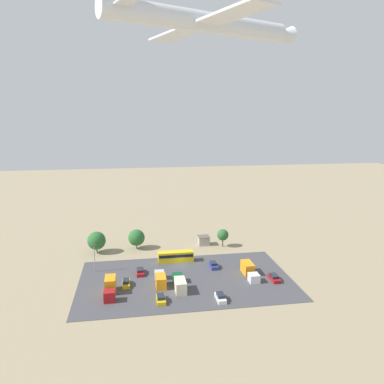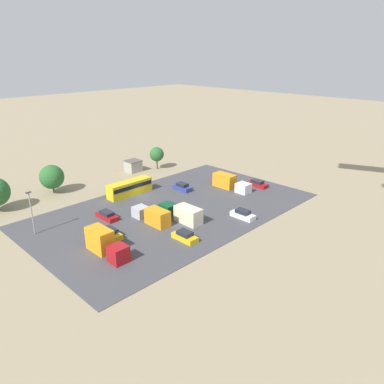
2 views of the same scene
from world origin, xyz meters
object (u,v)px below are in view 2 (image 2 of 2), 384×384
at_px(parked_car_0, 185,236).
at_px(parked_truck_3, 153,216).
at_px(shed_building, 133,166).
at_px(bus, 130,187).
at_px(parked_car_2, 182,187).
at_px(parked_truck_1, 230,183).
at_px(parked_car_3, 110,233).
at_px(parked_car_4, 243,215).
at_px(parked_truck_0, 182,213).
at_px(parked_truck_2, 105,244).
at_px(parked_car_1, 257,184).
at_px(parked_car_5, 107,216).

bearing_deg(parked_car_0, parked_truck_3, 86.09).
bearing_deg(parked_car_0, shed_building, 64.94).
bearing_deg(bus, parked_truck_3, -21.27).
height_order(parked_car_2, parked_truck_1, parked_truck_1).
bearing_deg(parked_car_2, parked_car_3, 17.39).
bearing_deg(shed_building, parked_car_3, 47.00).
bearing_deg(parked_car_4, parked_truck_0, 139.58).
distance_m(parked_car_3, parked_truck_0, 13.26).
distance_m(parked_car_4, parked_truck_2, 25.58).
bearing_deg(parked_car_1, parked_truck_2, -178.29).
height_order(parked_car_5, parked_truck_0, parked_truck_0).
relative_size(parked_truck_1, parked_truck_2, 1.12).
xyz_separation_m(bus, parked_truck_2, (17.37, 17.33, 0.03)).
relative_size(parked_car_0, parked_truck_1, 0.48).
bearing_deg(parked_car_2, shed_building, -92.87).
xyz_separation_m(bus, parked_truck_1, (-17.70, 12.56, -0.26)).
bearing_deg(parked_car_0, parked_truck_1, 23.15).
height_order(shed_building, parked_car_2, shed_building).
height_order(parked_car_1, parked_car_4, parked_car_4).
height_order(parked_car_0, parked_car_2, parked_car_2).
bearing_deg(parked_car_0, parked_car_1, 12.73).
bearing_deg(parked_truck_3, parked_truck_0, -35.26).
xyz_separation_m(parked_car_1, parked_truck_2, (40.50, 1.21, 1.05)).
bearing_deg(parked_car_1, parked_car_3, 175.57).
bearing_deg(parked_car_0, parked_car_2, 46.92).
bearing_deg(parked_car_0, parked_truck_2, 154.59).
relative_size(parked_car_1, parked_truck_0, 0.52).
bearing_deg(parked_truck_3, parked_car_1, -4.29).
bearing_deg(parked_truck_1, bus, -35.36).
xyz_separation_m(parked_truck_1, parked_truck_3, (23.15, 1.42, -0.08)).
height_order(bus, parked_car_5, bus).
xyz_separation_m(parked_car_3, parked_truck_0, (-12.68, 3.79, 0.70)).
height_order(shed_building, parked_truck_0, parked_truck_0).
distance_m(shed_building, parked_car_4, 37.21).
distance_m(parked_car_0, parked_car_1, 29.91).
relative_size(parked_car_3, parked_truck_1, 0.50).
distance_m(parked_truck_1, parked_truck_2, 35.39).
bearing_deg(parked_car_1, parked_truck_3, 175.71).
bearing_deg(parked_car_5, parked_car_2, 2.64).
relative_size(parked_car_0, parked_car_5, 0.92).
relative_size(parked_car_4, parked_truck_2, 0.57).
height_order(parked_truck_0, parked_truck_1, parked_truck_1).
height_order(parked_car_3, parked_car_5, parked_car_3).
distance_m(parked_car_5, parked_truck_1, 28.48).
distance_m(bus, parked_car_5, 12.32).
bearing_deg(parked_car_5, parked_truck_3, -56.39).
bearing_deg(parked_car_2, parked_truck_3, 28.07).
relative_size(parked_car_0, parked_truck_2, 0.54).
bearing_deg(parked_truck_2, parked_truck_0, -179.03).
xyz_separation_m(parked_car_2, parked_car_4, (2.39, 18.25, -0.01)).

